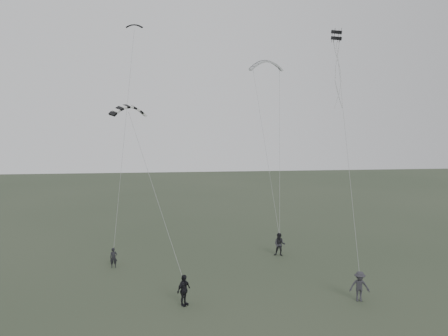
{
  "coord_description": "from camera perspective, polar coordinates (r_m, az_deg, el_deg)",
  "views": [
    {
      "loc": [
        -2.88,
        -27.52,
        10.7
      ],
      "look_at": [
        1.03,
        5.32,
        7.36
      ],
      "focal_mm": 35.0,
      "sensor_mm": 36.0,
      "label": 1
    }
  ],
  "objects": [
    {
      "name": "kite_striped",
      "position": [
        31.95,
        -12.37,
        7.87
      ],
      "size": [
        2.76,
        2.21,
        1.22
      ],
      "primitive_type": null,
      "rotation": [
        0.26,
        0.0,
        0.56
      ],
      "color": "black",
      "rests_on": "flyer_center"
    },
    {
      "name": "kite_box",
      "position": [
        34.53,
        14.47,
        16.45
      ],
      "size": [
        0.73,
        0.83,
        0.79
      ],
      "primitive_type": null,
      "rotation": [
        0.23,
        0.0,
        0.27
      ],
      "color": "black",
      "rests_on": "flyer_far"
    },
    {
      "name": "flyer_far",
      "position": [
        28.54,
        17.28,
        -14.54
      ],
      "size": [
        1.31,
        0.93,
        1.84
      ],
      "primitive_type": "imported",
      "rotation": [
        0.0,
        0.0,
        -0.22
      ],
      "color": "#2D2D33",
      "rests_on": "ground"
    },
    {
      "name": "flyer_left",
      "position": [
        34.32,
        -14.23,
        -11.29
      ],
      "size": [
        0.59,
        0.44,
        1.48
      ],
      "primitive_type": "imported",
      "rotation": [
        0.0,
        0.0,
        0.16
      ],
      "color": "black",
      "rests_on": "ground"
    },
    {
      "name": "ground",
      "position": [
        29.67,
        -0.79,
        -15.37
      ],
      "size": [
        140.0,
        140.0,
        0.0
      ],
      "primitive_type": "plane",
      "color": "#323F2C",
      "rests_on": "ground"
    },
    {
      "name": "kite_dark_small",
      "position": [
        40.83,
        -11.65,
        17.84
      ],
      "size": [
        1.49,
        0.69,
        0.57
      ],
      "primitive_type": null,
      "rotation": [
        0.22,
        0.0,
        -0.11
      ],
      "color": "black",
      "rests_on": "flyer_left"
    },
    {
      "name": "flyer_center",
      "position": [
        26.83,
        -5.27,
        -15.6
      ],
      "size": [
        1.06,
        1.13,
        1.87
      ],
      "primitive_type": "imported",
      "rotation": [
        0.0,
        0.0,
        0.85
      ],
      "color": "black",
      "rests_on": "ground"
    },
    {
      "name": "flyer_right",
      "position": [
        36.31,
        7.27,
        -9.87
      ],
      "size": [
        1.12,
        1.0,
        1.88
      ],
      "primitive_type": "imported",
      "rotation": [
        0.0,
        0.0,
        -0.38
      ],
      "color": "#242429",
      "rests_on": "ground"
    },
    {
      "name": "kite_pale_large",
      "position": [
        45.18,
        5.57,
        13.68
      ],
      "size": [
        3.48,
        1.21,
        1.57
      ],
      "primitive_type": null,
      "rotation": [
        0.19,
        0.0,
        0.05
      ],
      "color": "#B1B4B7",
      "rests_on": "flyer_right"
    }
  ]
}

